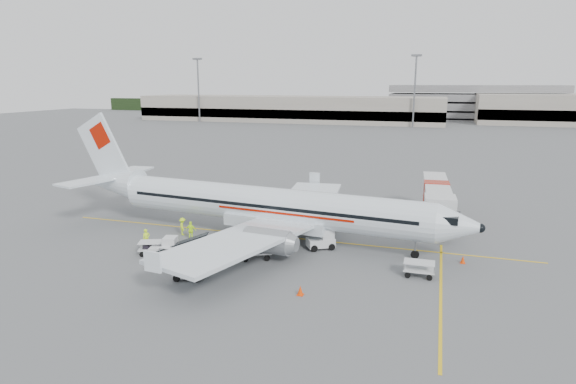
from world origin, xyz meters
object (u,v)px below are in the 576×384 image
aircraft (268,181)px  tug_mid (188,268)px  tug_aft (164,247)px  tug_fore (321,239)px  belt_loader (185,243)px  jet_bridge (435,203)px

aircraft → tug_mid: size_ratio=18.35×
aircraft → tug_aft: bearing=-126.0°
tug_fore → tug_aft: 12.93m
belt_loader → tug_mid: bearing=-72.5°
tug_fore → tug_aft: size_ratio=1.01×
jet_bridge → aircraft: bearing=-149.2°
tug_mid → tug_aft: bearing=126.1°
jet_bridge → tug_aft: (-20.65, -16.80, -1.24)m
aircraft → tug_fore: aircraft is taller
aircraft → jet_bridge: aircraft is taller
tug_fore → tug_aft: tug_fore is taller
aircraft → tug_aft: size_ratio=17.17×
jet_bridge → belt_loader: jet_bridge is taller
tug_mid → tug_aft: (-3.98, 3.28, 0.06)m
aircraft → belt_loader: 9.24m
tug_fore → tug_mid: 11.86m
jet_bridge → tug_mid: size_ratio=7.66×
tug_mid → tug_aft: tug_aft is taller
aircraft → jet_bridge: bearing=39.9°
aircraft → jet_bridge: (14.26, 9.66, -3.20)m
belt_loader → tug_fore: belt_loader is taller
jet_bridge → tug_aft: 26.65m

